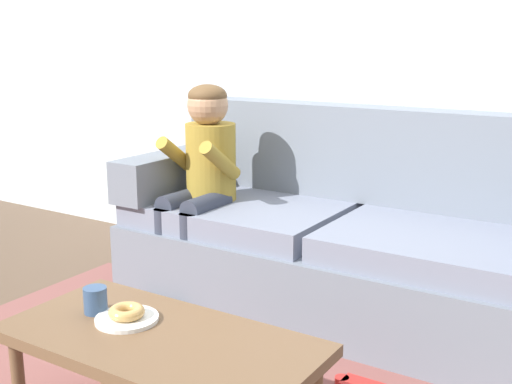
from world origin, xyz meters
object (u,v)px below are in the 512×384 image
Objects in this scene: person_child at (202,170)px; mug at (95,300)px; couch at (344,241)px; donut at (127,312)px; coffee_table at (160,349)px.

person_child is 12.24× the size of mug.
couch reaches higher than donut.
person_child reaches higher than donut.
person_child is 1.29m from donut.
mug is (-0.14, -0.01, 0.01)m from donut.
couch is 0.80m from person_child.
couch reaches higher than mug.
donut is at bearing -64.48° from person_child.
donut is 1.33× the size of mug.
mug is at bearing -70.38° from person_child.
donut reaches higher than coffee_table.
coffee_table is at bearing -3.90° from mug.
donut is at bearing -96.65° from couch.
mug is at bearing -102.17° from couch.
coffee_table is 8.60× the size of donut.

